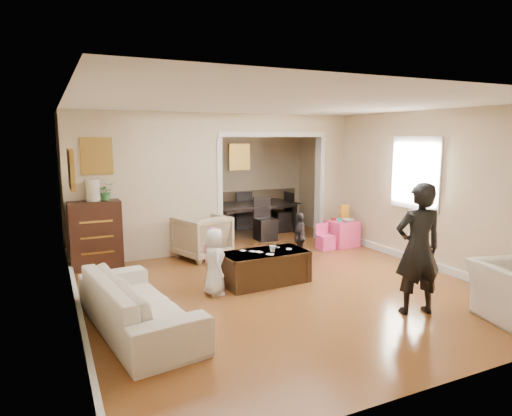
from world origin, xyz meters
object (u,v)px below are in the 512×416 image
coffee_cup (272,249)px  sofa (138,303)px  adult_person (418,249)px  child_toddler (300,237)px  child_kneel_a (214,262)px  coffee_table (265,267)px  table_lamp (93,190)px  child_kneel_b (214,255)px  dining_table (253,219)px  dresser (96,234)px  cyan_cup (339,220)px  armchair_back (202,237)px  play_table (342,233)px

coffee_cup → sofa: bearing=-159.2°
coffee_cup → adult_person: adult_person is taller
child_toddler → child_kneel_a: bearing=-18.0°
coffee_table → child_toddler: bearing=35.5°
table_lamp → child_kneel_b: (1.49, -1.61, -0.87)m
dining_table → coffee_table: bearing=-119.2°
sofa → dining_table: bearing=-47.3°
dresser → cyan_cup: (4.49, -0.59, -0.01)m
armchair_back → child_kneel_a: bearing=57.7°
coffee_table → coffee_cup: size_ratio=12.93×
coffee_table → coffee_cup: 0.30m
sofa → child_toddler: child_toddler is taller
dresser → coffee_cup: size_ratio=11.46×
sofa → dresser: (-0.17, 2.77, 0.25)m
sofa → child_kneel_a: bearing=-67.1°
child_kneel_a → child_toddler: child_kneel_a is taller
dresser → dining_table: dresser is taller
adult_person → child_toddler: 2.61m
coffee_table → sofa: bearing=-157.1°
coffee_table → armchair_back: bearing=103.0°
child_kneel_a → child_toddler: bearing=-58.0°
dresser → child_kneel_a: 2.46m
sofa → cyan_cup: sofa is taller
table_lamp → cyan_cup: 4.59m
dresser → coffee_table: dresser is taller
coffee_table → dining_table: dining_table is taller
table_lamp → child_kneel_a: 2.60m
dining_table → child_kneel_a: 3.91m
cyan_cup → coffee_cup: bearing=-147.9°
coffee_table → child_kneel_b: (-0.70, 0.30, 0.19)m
coffee_cup → play_table: coffee_cup is taller
armchair_back → coffee_cup: armchair_back is taller
dining_table → adult_person: bearing=-98.4°
adult_person → child_toddler: bearing=-72.3°
cyan_cup → child_kneel_a: bearing=-154.8°
cyan_cup → table_lamp: bearing=172.6°
coffee_table → coffee_cup: (0.10, -0.05, 0.28)m
adult_person → coffee_cup: bearing=-43.9°
play_table → child_toddler: (-1.35, -0.63, 0.18)m
cyan_cup → adult_person: adult_person is taller
child_toddler → table_lamp: bearing=-63.1°
coffee_table → dining_table: bearing=68.3°
coffee_table → child_kneel_a: size_ratio=1.37×
sofa → cyan_cup: (4.32, 2.18, 0.24)m
sofa → armchair_back: armchair_back is taller
coffee_table → adult_person: adult_person is taller
adult_person → table_lamp: bearing=-33.2°
child_kneel_a → child_toddler: 2.10m
dresser → child_toddler: bearing=-19.8°
child_kneel_b → dresser: bearing=19.4°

